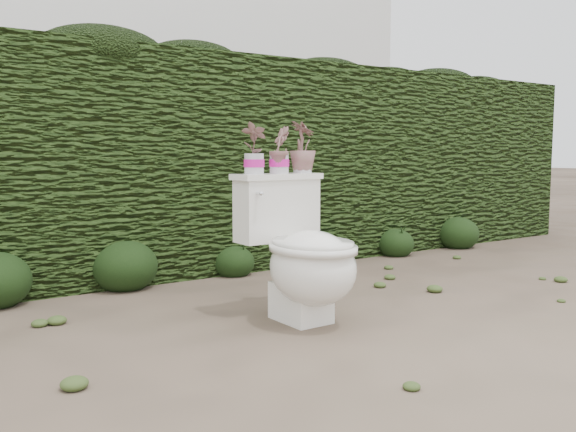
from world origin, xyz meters
TOP-DOWN VIEW (x-y plane):
  - ground at (0.00, 0.00)m, footprint 60.00×60.00m
  - hedge at (0.00, 1.60)m, footprint 8.00×1.00m
  - house_wall at (0.60, 6.00)m, footprint 8.00×3.50m
  - toilet at (-0.20, -0.18)m, footprint 0.50×0.69m
  - potted_plant_left at (-0.36, 0.06)m, footprint 0.15×0.17m
  - potted_plant_center at (-0.19, 0.06)m, footprint 0.17×0.17m
  - potted_plant_right at (-0.03, 0.07)m, footprint 0.16×0.16m
  - liriope_clump_2 at (-0.71, 1.13)m, footprint 0.44×0.44m
  - liriope_clump_3 at (0.09, 1.11)m, footprint 0.31×0.31m
  - liriope_clump_4 at (0.87, 1.10)m, footprint 0.37×0.37m
  - liriope_clump_5 at (1.67, 1.06)m, footprint 0.32×0.32m
  - liriope_clump_6 at (2.47, 1.05)m, footprint 0.40×0.40m

SIDE VIEW (x-z plane):
  - ground at x=0.00m, z-range 0.00..0.00m
  - liriope_clump_3 at x=0.09m, z-range 0.00..0.24m
  - liriope_clump_5 at x=1.67m, z-range 0.00..0.26m
  - liriope_clump_4 at x=0.87m, z-range 0.00..0.30m
  - liriope_clump_6 at x=2.47m, z-range 0.00..0.32m
  - liriope_clump_2 at x=-0.71m, z-range 0.00..0.35m
  - toilet at x=-0.20m, z-range -0.03..0.74m
  - hedge at x=0.00m, z-range 0.00..1.60m
  - potted_plant_center at x=-0.19m, z-range 0.78..1.02m
  - potted_plant_left at x=-0.36m, z-range 0.78..1.04m
  - potted_plant_right at x=-0.03m, z-range 0.78..1.05m
  - house_wall at x=0.60m, z-range 0.00..4.00m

